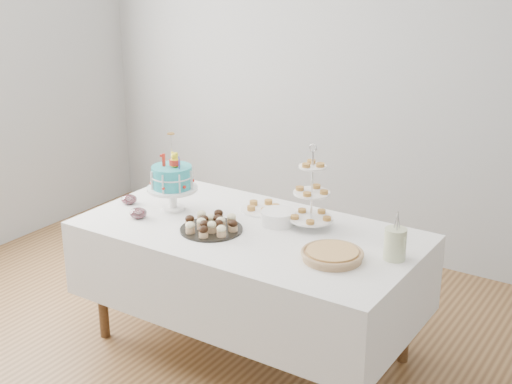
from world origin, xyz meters
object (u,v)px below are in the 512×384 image
Objects in this scene: pie at (332,254)px; jam_bowl_a at (138,213)px; plate_stack at (278,217)px; pastry_plate at (263,207)px; birthday_cake at (173,190)px; utensil_pitcher at (395,243)px; jam_bowl_b at (129,200)px; table at (249,265)px; tiered_stand at (312,193)px; cupcake_tray at (211,224)px.

pie is 1.22m from jam_bowl_a.
pastry_plate is at bearing 144.95° from plate_stack.
birthday_cake is at bearing -148.06° from pastry_plate.
utensil_pitcher is (0.26, 0.18, 0.06)m from pie.
plate_stack is 0.96m from jam_bowl_b.
pastry_plate is at bearing 17.33° from birthday_cake.
table is 0.32m from plate_stack.
tiered_stand is (0.28, 0.21, 0.43)m from table.
pie is at bearing -46.87° from tiered_stand.
jam_bowl_b is at bearing -166.77° from plate_stack.
tiered_stand is at bearing -0.60° from birthday_cake.
jam_bowl_b is at bearing -166.21° from tiered_stand.
tiered_stand is 1.93× the size of utensil_pitcher.
utensil_pitcher is at bearing -11.83° from birthday_cake.
birthday_cake reaches higher than jam_bowl_a.
pie is 1.62× the size of plate_stack.
table is 18.86× the size of jam_bowl_a.
cupcake_tray is 0.72× the size of tiered_stand.
pie is at bearing 1.94° from cupcake_tray.
cupcake_tray is at bearing -5.75° from jam_bowl_b.
jam_bowl_a is 1.50m from utensil_pitcher.
table is 4.12× the size of birthday_cake.
birthday_cake is at bearing 68.51° from jam_bowl_a.
table is at bearing -143.28° from tiered_stand.
pie is 0.78m from pastry_plate.
tiered_stand is at bearing 13.79° from jam_bowl_b.
birthday_cake is at bearing 174.36° from pie.
tiered_stand is 2.46× the size of plate_stack.
pie is 0.47m from tiered_stand.
plate_stack is at bearing 57.73° from table.
pie is at bearing 4.89° from jam_bowl_a.
jam_bowl_a is (-0.54, -0.50, 0.01)m from pastry_plate.
plate_stack is 0.23m from pastry_plate.
jam_bowl_b is (-0.84, -0.07, 0.25)m from table.
table is 0.88m from jam_bowl_b.
tiered_stand reaches higher than pie.
pastry_plate is 2.62× the size of jam_bowl_a.
birthday_cake is at bearing 13.19° from jam_bowl_b.
plate_stack is (-0.18, -0.05, -0.17)m from tiered_stand.
tiered_stand is 0.59m from utensil_pitcher.
birthday_cake is 0.32m from jam_bowl_b.
pastry_plate is at bearing 80.24° from cupcake_tray.
utensil_pitcher is at bearing 10.85° from jam_bowl_a.
cupcake_tray is 3.47× the size of jam_bowl_a.
table is at bearing -72.33° from pastry_plate.
cupcake_tray is 0.43m from pastry_plate.
pastry_plate is (-0.19, 0.13, -0.02)m from plate_stack.
table is at bearing 4.48° from jam_bowl_b.
table is 0.34m from cupcake_tray.
tiered_stand reaches higher than table.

